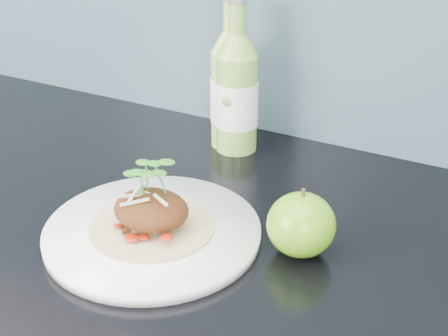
{
  "coord_description": "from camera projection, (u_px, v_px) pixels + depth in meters",
  "views": [
    {
      "loc": [
        0.41,
        0.98,
        1.38
      ],
      "look_at": [
        0.06,
        1.63,
        1.0
      ],
      "focal_mm": 50.0,
      "sensor_mm": 36.0,
      "label": 1
    }
  ],
  "objects": [
    {
      "name": "cider_bottle_left",
      "position": [
        232.0,
        90.0,
        1.09
      ],
      "size": [
        0.09,
        0.09,
        0.27
      ],
      "rotation": [
        0.0,
        0.0,
        -0.25
      ],
      "color": "#98C853",
      "rests_on": "kitchen_counter"
    },
    {
      "name": "cider_bottle_right",
      "position": [
        237.0,
        93.0,
        1.07
      ],
      "size": [
        0.1,
        0.1,
        0.27
      ],
      "rotation": [
        0.0,
        0.0,
        0.42
      ],
      "color": "#7BA946",
      "rests_on": "kitchen_counter"
    },
    {
      "name": "dinner_plate",
      "position": [
        153.0,
        232.0,
        0.86
      ],
      "size": [
        0.34,
        0.34,
        0.02
      ],
      "color": "white",
      "rests_on": "kitchen_counter"
    },
    {
      "name": "pork_taco",
      "position": [
        151.0,
        209.0,
        0.84
      ],
      "size": [
        0.17,
        0.17,
        0.1
      ],
      "color": "tan",
      "rests_on": "dinner_plate"
    },
    {
      "name": "green_apple",
      "position": [
        301.0,
        225.0,
        0.81
      ],
      "size": [
        0.12,
        0.12,
        0.1
      ],
      "rotation": [
        0.0,
        0.0,
        -0.32
      ],
      "color": "#579410",
      "rests_on": "kitchen_counter"
    }
  ]
}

